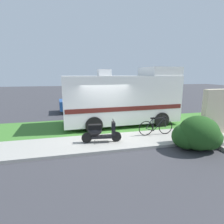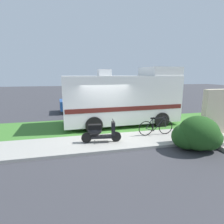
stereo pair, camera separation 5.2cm
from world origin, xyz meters
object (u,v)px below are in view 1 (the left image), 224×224
at_px(scooter, 100,132).
at_px(bicycle, 156,127).
at_px(motorhome_rv, 123,98).
at_px(bottle_green, 213,127).
at_px(pickup_truck_far, 125,94).
at_px(pickup_truck_near, 100,99).

distance_m(scooter, bicycle, 2.82).
distance_m(motorhome_rv, bottle_green, 5.18).
xyz_separation_m(scooter, pickup_truck_far, (4.49, 10.74, 0.35)).
bearing_deg(bicycle, bottle_green, 2.35).
bearing_deg(bottle_green, scooter, -175.63).
relative_size(scooter, bicycle, 0.98).
bearing_deg(scooter, motorhome_rv, 56.61).
height_order(motorhome_rv, bicycle, motorhome_rv).
bearing_deg(scooter, bicycle, 6.84).
relative_size(bicycle, bottle_green, 6.35).
bearing_deg(pickup_truck_near, scooter, -99.67).
bearing_deg(motorhome_rv, bottle_green, -27.55).
height_order(bicycle, bottle_green, bicycle).
bearing_deg(pickup_truck_far, bottle_green, -80.17).
bearing_deg(motorhome_rv, bicycle, -68.51).
bearing_deg(pickup_truck_far, bicycle, -99.18).
bearing_deg(bottle_green, pickup_truck_near, 125.64).
relative_size(motorhome_rv, pickup_truck_near, 1.23).
distance_m(pickup_truck_far, bottle_green, 10.44).
relative_size(bicycle, pickup_truck_near, 0.32).
relative_size(motorhome_rv, pickup_truck_far, 1.23).
height_order(motorhome_rv, pickup_truck_near, motorhome_rv).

